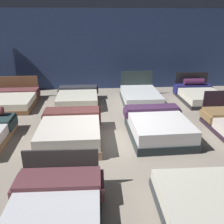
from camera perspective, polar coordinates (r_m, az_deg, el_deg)
The scene contains 10 objects.
ground_plane at distance 6.76m, azimuth 0.88°, elevation -5.86°, with size 18.00×18.00×0.02m, color gray.
showroom_back_wall at distance 11.20m, azimuth -1.55°, elevation 14.32°, with size 18.00×0.06×3.50m, color navy.
bed_1 at distance 4.13m, azimuth -13.56°, elevation -22.70°, with size 1.59×2.12×0.83m.
bed_2 at distance 4.38m, azimuth 22.43°, elevation -21.61°, with size 1.56×2.12×0.37m.
bed_5 at distance 6.56m, azimuth -9.74°, elevation -4.29°, with size 1.66×2.16×0.60m.
bed_6 at distance 6.77m, azimuth 10.82°, elevation -3.47°, with size 1.69×2.05×0.63m.
bed_8 at distance 9.86m, azimuth -22.34°, elevation 2.65°, with size 1.71×2.16×0.90m.
bed_9 at distance 9.33m, azimuth -8.08°, elevation 3.22°, with size 1.62×2.00×0.52m.
bed_10 at distance 9.53m, azimuth 6.70°, elevation 3.65°, with size 1.44×2.14×1.03m.
bed_11 at distance 10.32m, azimuth 19.84°, elevation 3.87°, with size 1.58×2.17×0.94m.
Camera 1 is at (-0.57, -6.01, 3.03)m, focal length 38.81 mm.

